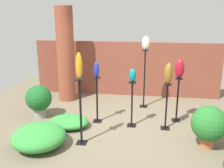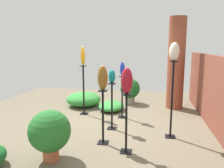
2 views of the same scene
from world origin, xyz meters
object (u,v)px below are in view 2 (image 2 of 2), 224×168
(brick_pillar, at_px, (176,64))
(pedestal_cobalt, at_px, (122,99))
(pedestal_ivory, at_px, (172,103))
(art_vase_ruby, at_px, (127,81))
(art_vase_bronze, at_px, (103,78))
(potted_plant_mid_right, at_px, (50,132))
(pedestal_teal, at_px, (112,108))
(pedestal_ruby, at_px, (126,126))
(art_vase_ivory, at_px, (174,52))
(art_vase_teal, at_px, (112,76))
(art_vase_cobalt, at_px, (122,69))
(potted_plant_back_center, at_px, (130,89))
(pedestal_amber, at_px, (84,92))
(pedestal_bronze, at_px, (103,120))
(art_vase_amber, at_px, (83,56))

(brick_pillar, xyz_separation_m, pedestal_cobalt, (1.19, -1.44, -0.84))
(pedestal_ivory, xyz_separation_m, art_vase_ruby, (0.80, -0.83, 0.55))
(art_vase_bronze, height_order, potted_plant_mid_right, art_vase_bronze)
(pedestal_teal, xyz_separation_m, art_vase_bronze, (0.76, -0.04, 0.80))
(pedestal_cobalt, bearing_deg, pedestal_ruby, 9.64)
(pedestal_cobalt, bearing_deg, pedestal_teal, -8.39)
(art_vase_ivory, bearing_deg, art_vase_teal, -100.76)
(art_vase_cobalt, distance_m, potted_plant_back_center, 1.68)
(pedestal_amber, distance_m, pedestal_ivory, 2.51)
(pedestal_teal, bearing_deg, art_vase_ivory, 79.24)
(art_vase_ivory, relative_size, potted_plant_back_center, 0.45)
(pedestal_ruby, relative_size, pedestal_bronze, 1.01)
(art_vase_amber, bearing_deg, art_vase_bronze, 28.17)
(pedestal_ivory, relative_size, art_vase_cobalt, 4.34)
(pedestal_ivory, xyz_separation_m, art_vase_teal, (-0.24, -1.27, 0.47))
(art_vase_amber, xyz_separation_m, art_vase_cobalt, (0.11, 1.07, -0.31))
(brick_pillar, distance_m, pedestal_ivory, 2.35)
(pedestal_bronze, relative_size, art_vase_cobalt, 2.89)
(pedestal_ruby, height_order, art_vase_teal, art_vase_teal)
(brick_pillar, bearing_deg, art_vase_amber, -66.75)
(pedestal_bronze, xyz_separation_m, art_vase_ivory, (-0.52, 1.30, 1.27))
(pedestal_bronze, bearing_deg, potted_plant_mid_right, -43.08)
(pedestal_bronze, bearing_deg, pedestal_cobalt, 174.26)
(pedestal_teal, relative_size, art_vase_cobalt, 2.90)
(brick_pillar, relative_size, potted_plant_mid_right, 3.18)
(pedestal_teal, height_order, pedestal_ruby, pedestal_ruby)
(art_vase_cobalt, bearing_deg, pedestal_ivory, 47.04)
(pedestal_bronze, xyz_separation_m, art_vase_amber, (-1.70, -0.91, 1.11))
(pedestal_cobalt, xyz_separation_m, art_vase_amber, (-0.11, -1.07, 1.09))
(brick_pillar, relative_size, art_vase_amber, 5.28)
(art_vase_amber, relative_size, art_vase_bronze, 1.10)
(art_vase_amber, xyz_separation_m, art_vase_ruby, (1.98, 1.39, -0.31))
(art_vase_teal, distance_m, art_vase_cobalt, 0.84)
(pedestal_ivory, bearing_deg, art_vase_ruby, -45.81)
(pedestal_bronze, bearing_deg, potted_plant_back_center, 175.76)
(pedestal_amber, relative_size, pedestal_cobalt, 1.22)
(art_vase_teal, xyz_separation_m, art_vase_cobalt, (-0.83, 0.12, 0.08))
(pedestal_ruby, bearing_deg, art_vase_teal, -157.19)
(pedestal_amber, bearing_deg, potted_plant_mid_right, 4.52)
(pedestal_bronze, xyz_separation_m, art_vase_teal, (-0.76, 0.04, 0.72))
(pedestal_ivory, relative_size, art_vase_teal, 5.19)
(pedestal_ruby, xyz_separation_m, potted_plant_mid_right, (0.48, -1.19, 0.00))
(pedestal_amber, relative_size, pedestal_bronze, 1.28)
(pedestal_teal, distance_m, pedestal_ivory, 1.31)
(pedestal_bronze, bearing_deg, art_vase_bronze, 180.00)
(art_vase_amber, relative_size, art_vase_ruby, 1.14)
(pedestal_teal, xyz_separation_m, art_vase_amber, (-0.94, -0.95, 1.11))
(art_vase_bronze, bearing_deg, art_vase_teal, 177.16)
(pedestal_cobalt, height_order, art_vase_cobalt, art_vase_cobalt)
(art_vase_ruby, bearing_deg, pedestal_ruby, 180.00)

